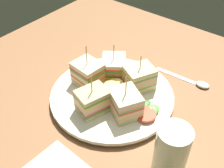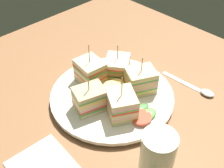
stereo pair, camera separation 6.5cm
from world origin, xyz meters
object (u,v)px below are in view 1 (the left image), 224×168
object	(u,v)px
sandwich_wedge_0	(125,103)
chip_pile	(111,86)
plate	(112,96)
drinking_glass	(170,155)
sandwich_wedge_1	(139,78)
spoon	(195,82)
sandwich_wedge_3	(88,74)
sandwich_wedge_2	(114,67)
sandwich_wedge_4	(92,101)

from	to	relation	value
sandwich_wedge_0	chip_pile	bearing A→B (deg)	0.72
plate	drinking_glass	distance (cm)	22.43
sandwich_wedge_0	sandwich_wedge_1	size ratio (longest dim) A/B	1.09
chip_pile	spoon	xyz separation A→B (cm)	(14.14, 16.82, -2.77)
chip_pile	spoon	distance (cm)	22.15
sandwich_wedge_3	drinking_glass	distance (cm)	28.19
sandwich_wedge_3	spoon	world-z (taller)	sandwich_wedge_3
chip_pile	plate	bearing A→B (deg)	-42.01
plate	sandwich_wedge_3	distance (cm)	7.76
sandwich_wedge_2	sandwich_wedge_3	distance (cm)	7.00
sandwich_wedge_0	sandwich_wedge_2	distance (cm)	13.17
sandwich_wedge_0	sandwich_wedge_4	xyz separation A→B (cm)	(-6.17, -3.68, -0.06)
chip_pile	spoon	bearing A→B (deg)	49.95
sandwich_wedge_2	spoon	bearing A→B (deg)	89.28
plate	chip_pile	world-z (taller)	chip_pile
sandwich_wedge_2	sandwich_wedge_4	distance (cm)	12.94
sandwich_wedge_1	drinking_glass	world-z (taller)	drinking_glass
spoon	drinking_glass	world-z (taller)	drinking_glass
plate	sandwich_wedge_4	world-z (taller)	sandwich_wedge_4
sandwich_wedge_1	sandwich_wedge_3	xyz separation A→B (cm)	(-10.48, -6.42, 0.16)
sandwich_wedge_0	spoon	size ratio (longest dim) A/B	0.70
sandwich_wedge_3	sandwich_wedge_0	bearing A→B (deg)	-3.56
sandwich_wedge_0	sandwich_wedge_1	distance (cm)	9.09
sandwich_wedge_2	chip_pile	size ratio (longest dim) A/B	1.31
sandwich_wedge_2	sandwich_wedge_4	xyz separation A→B (cm)	(3.70, -12.40, 0.15)
sandwich_wedge_3	chip_pile	world-z (taller)	sandwich_wedge_3
sandwich_wedge_1	spoon	world-z (taller)	sandwich_wedge_1
sandwich_wedge_1	drinking_glass	size ratio (longest dim) A/B	0.83
sandwich_wedge_1	sandwich_wedge_4	distance (cm)	13.06
sandwich_wedge_0	drinking_glass	bearing A→B (deg)	-172.11
sandwich_wedge_0	sandwich_wedge_3	world-z (taller)	sandwich_wedge_3
sandwich_wedge_2	sandwich_wedge_3	bearing A→B (deg)	-60.53
spoon	drinking_glass	bearing A→B (deg)	-78.65
plate	spoon	bearing A→B (deg)	53.05
chip_pile	drinking_glass	size ratio (longest dim) A/B	0.63
sandwich_wedge_0	chip_pile	world-z (taller)	sandwich_wedge_0
sandwich_wedge_2	spoon	world-z (taller)	sandwich_wedge_2
drinking_glass	sandwich_wedge_2	bearing A→B (deg)	148.85
sandwich_wedge_0	sandwich_wedge_2	world-z (taller)	sandwich_wedge_0
sandwich_wedge_1	spoon	xyz separation A→B (cm)	(9.53, 11.94, -4.22)
plate	spoon	size ratio (longest dim) A/B	1.99
plate	sandwich_wedge_0	size ratio (longest dim) A/B	2.85
sandwich_wedge_4	drinking_glass	distance (cm)	20.47
plate	drinking_glass	size ratio (longest dim) A/B	2.58
chip_pile	drinking_glass	xyz separation A→B (cm)	(21.11, -9.73, 1.68)
sandwich_wedge_0	plate	bearing A→B (deg)	2.90
plate	sandwich_wedge_2	size ratio (longest dim) A/B	3.12
plate	sandwich_wedge_0	xyz separation A→B (cm)	(6.04, -3.11, 3.51)
sandwich_wedge_1	drinking_glass	distance (cm)	22.03
sandwich_wedge_2	chip_pile	world-z (taller)	sandwich_wedge_2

